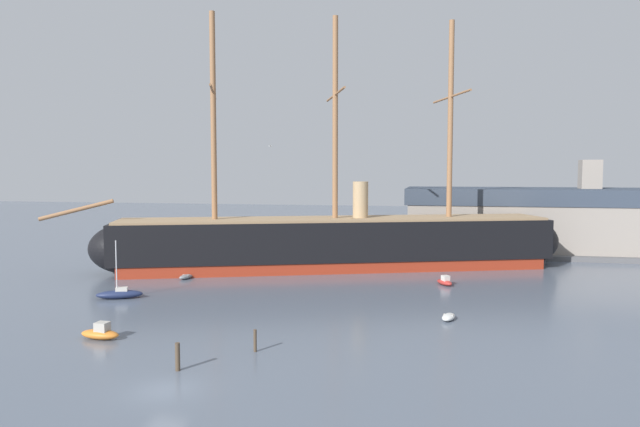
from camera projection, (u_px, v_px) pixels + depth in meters
name	position (u px, v px, depth m)	size (l,w,h in m)	color
ground_plane	(165.00, 391.00, 37.56)	(400.00, 400.00, 0.00)	slate
tall_ship	(335.00, 242.00, 83.81)	(71.82, 30.74, 35.94)	maroon
motorboat_foreground_left	(100.00, 333.00, 49.04)	(3.57, 1.66, 1.47)	orange
sailboat_mid_left	(120.00, 294.00, 64.51)	(5.19, 3.36, 6.52)	#1E284C
dinghy_mid_right	(448.00, 317.00, 55.28)	(1.69, 2.72, 0.60)	silver
dinghy_alongside_bow	(186.00, 277.00, 76.29)	(1.57, 2.65, 0.59)	gray
motorboat_alongside_stern	(445.00, 282.00, 72.19)	(2.55, 3.15, 1.23)	#B22D28
mooring_piling_nearest	(255.00, 341.00, 45.59)	(0.25, 0.25, 1.77)	#4C3D2D
mooring_piling_left_pair	(178.00, 357.00, 41.26)	(0.35, 0.35, 2.02)	#4C3D2D
dockside_warehouse_right	(574.00, 222.00, 98.70)	(60.75, 18.83, 16.03)	#565659
seagull_in_flight	(270.00, 146.00, 69.29)	(0.46, 1.09, 0.13)	silver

